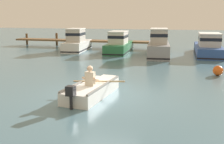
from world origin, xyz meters
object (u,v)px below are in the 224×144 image
moored_boat_green (119,44)px  mooring_buoy (218,71)px  rowboat_with_person (93,89)px  moored_boat_white (77,42)px  moored_boat_grey (159,46)px  moored_boat_blue (208,47)px

moored_boat_green → mooring_buoy: bearing=-46.7°
moored_boat_green → mooring_buoy: moored_boat_green is taller
rowboat_with_person → mooring_buoy: size_ratio=7.21×
moored_boat_white → moored_boat_green: 3.97m
moored_boat_grey → moored_boat_blue: size_ratio=0.91×
moored_boat_white → moored_boat_green: bearing=-1.7°
moored_boat_white → moored_boat_blue: (11.21, 0.27, -0.08)m
moored_boat_white → mooring_buoy: moored_boat_white is taller
rowboat_with_person → moored_boat_grey: size_ratio=0.62×
moored_boat_blue → mooring_buoy: 8.18m
rowboat_with_person → mooring_buoy: (4.90, 5.21, 0.01)m
moored_boat_blue → mooring_buoy: bearing=-89.5°
moored_boat_white → moored_boat_green: moored_boat_white is taller
moored_boat_grey → mooring_buoy: 7.54m
moored_boat_grey → mooring_buoy: moored_boat_grey is taller
rowboat_with_person → moored_boat_green: bearing=100.6°
rowboat_with_person → moored_boat_grey: bearing=84.7°
moored_boat_green → mooring_buoy: size_ratio=11.08×
moored_boat_grey → mooring_buoy: bearing=-59.5°
rowboat_with_person → moored_boat_blue: (4.83, 13.38, 0.40)m
moored_boat_blue → moored_boat_green: bearing=-176.9°
moored_boat_blue → rowboat_with_person: bearing=-109.8°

